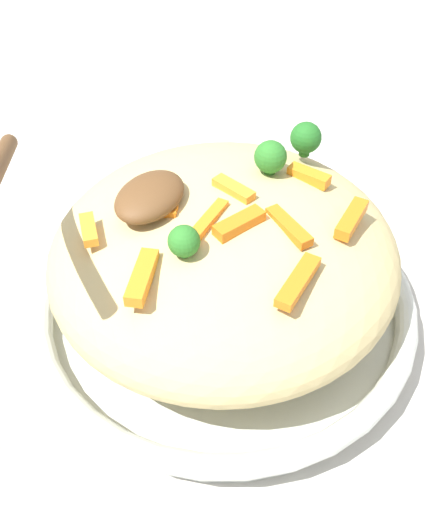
# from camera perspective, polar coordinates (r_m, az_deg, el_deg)

# --- Properties ---
(ground_plane) EXTENTS (2.40, 2.40, 0.00)m
(ground_plane) POSITION_cam_1_polar(r_m,az_deg,el_deg) (0.48, 0.00, -6.31)
(ground_plane) COLOR beige
(serving_bowl) EXTENTS (0.29, 0.29, 0.04)m
(serving_bowl) POSITION_cam_1_polar(r_m,az_deg,el_deg) (0.46, 0.00, -4.73)
(serving_bowl) COLOR silver
(serving_bowl) RESTS_ON ground_plane
(pasta_mound) EXTENTS (0.25, 0.25, 0.09)m
(pasta_mound) POSITION_cam_1_polar(r_m,az_deg,el_deg) (0.42, 0.00, 0.30)
(pasta_mound) COLOR #D1BA7A
(pasta_mound) RESTS_ON serving_bowl
(carrot_piece_0) EXTENTS (0.04, 0.01, 0.01)m
(carrot_piece_0) POSITION_cam_1_polar(r_m,az_deg,el_deg) (0.38, -1.96, 3.45)
(carrot_piece_0) COLOR orange
(carrot_piece_0) RESTS_ON pasta_mound
(carrot_piece_1) EXTENTS (0.02, 0.03, 0.01)m
(carrot_piece_1) POSITION_cam_1_polar(r_m,az_deg,el_deg) (0.40, 0.31, 6.54)
(carrot_piece_1) COLOR orange
(carrot_piece_1) RESTS_ON pasta_mound
(carrot_piece_2) EXTENTS (0.03, 0.03, 0.01)m
(carrot_piece_2) POSITION_cam_1_polar(r_m,az_deg,el_deg) (0.39, -12.80, 2.49)
(carrot_piece_2) COLOR orange
(carrot_piece_2) RESTS_ON pasta_mound
(carrot_piece_3) EXTENTS (0.03, 0.04, 0.01)m
(carrot_piece_3) POSITION_cam_1_polar(r_m,az_deg,el_deg) (0.38, 6.01, 2.55)
(carrot_piece_3) COLOR orange
(carrot_piece_3) RESTS_ON pasta_mound
(carrot_piece_4) EXTENTS (0.04, 0.01, 0.01)m
(carrot_piece_4) POSITION_cam_1_polar(r_m,az_deg,el_deg) (0.35, 7.10, -2.42)
(carrot_piece_4) COLOR orange
(carrot_piece_4) RESTS_ON pasta_mound
(carrot_piece_5) EXTENTS (0.02, 0.04, 0.01)m
(carrot_piece_5) POSITION_cam_1_polar(r_m,az_deg,el_deg) (0.39, -6.98, 4.39)
(carrot_piece_5) COLOR orange
(carrot_piece_5) RESTS_ON pasta_mound
(carrot_piece_6) EXTENTS (0.04, 0.02, 0.01)m
(carrot_piece_6) POSITION_cam_1_polar(r_m,az_deg,el_deg) (0.35, -7.82, -2.00)
(carrot_piece_6) COLOR orange
(carrot_piece_6) RESTS_ON pasta_mound
(carrot_piece_7) EXTENTS (0.04, 0.01, 0.01)m
(carrot_piece_7) POSITION_cam_1_polar(r_m,az_deg,el_deg) (0.39, 12.09, 3.49)
(carrot_piece_7) COLOR orange
(carrot_piece_7) RESTS_ON pasta_mound
(carrot_piece_8) EXTENTS (0.04, 0.02, 0.01)m
(carrot_piece_8) POSITION_cam_1_polar(r_m,az_deg,el_deg) (0.37, 1.47, 3.12)
(carrot_piece_8) COLOR orange
(carrot_piece_8) RESTS_ON pasta_mound
(carrot_piece_9) EXTENTS (0.01, 0.03, 0.01)m
(carrot_piece_9) POSITION_cam_1_polar(r_m,az_deg,el_deg) (0.43, 8.11, 7.59)
(carrot_piece_9) COLOR orange
(carrot_piece_9) RESTS_ON pasta_mound
(broccoli_floret_0) EXTENTS (0.02, 0.02, 0.03)m
(broccoli_floret_0) POSITION_cam_1_polar(r_m,az_deg,el_deg) (0.42, 4.46, 9.39)
(broccoli_floret_0) COLOR #296820
(broccoli_floret_0) RESTS_ON pasta_mound
(broccoli_floret_1) EXTENTS (0.02, 0.02, 0.03)m
(broccoli_floret_1) POSITION_cam_1_polar(r_m,az_deg,el_deg) (0.45, 7.82, 11.10)
(broccoli_floret_1) COLOR #205B1C
(broccoli_floret_1) RESTS_ON pasta_mound
(broccoli_floret_2) EXTENTS (0.02, 0.02, 0.02)m
(broccoli_floret_2) POSITION_cam_1_polar(r_m,az_deg,el_deg) (0.35, -3.18, 1.14)
(broccoli_floret_2) COLOR #296820
(broccoli_floret_2) RESTS_ON pasta_mound
(serving_spoon) EXTENTS (0.16, 0.15, 0.09)m
(serving_spoon) POSITION_cam_1_polar(r_m,az_deg,el_deg) (0.38, -12.61, 6.45)
(serving_spoon) COLOR brown
(serving_spoon) RESTS_ON pasta_mound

